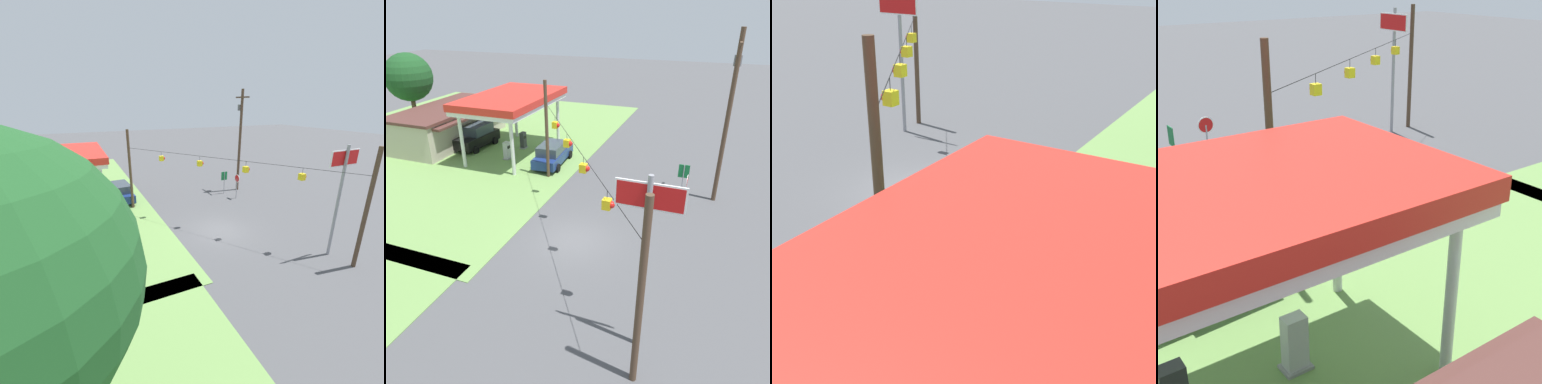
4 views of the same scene
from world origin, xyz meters
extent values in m
plane|color=#4C4C4F|center=(0.00, 0.00, 0.00)|extent=(160.00, 160.00, 0.00)
cube|color=silver|center=(10.84, 9.81, 4.41)|extent=(9.59, 5.67, 0.35)
cube|color=red|center=(10.84, 9.81, 4.86)|extent=(9.79, 5.87, 0.55)
cylinder|color=silver|center=(6.65, 7.57, 2.12)|extent=(0.28, 0.28, 4.23)
cube|color=#333D47|center=(9.55, 5.72, 1.43)|extent=(2.86, 1.90, 0.74)
cylinder|color=black|center=(8.24, 6.57, 0.34)|extent=(0.69, 0.27, 0.68)
cylinder|color=black|center=(8.38, 4.69, 0.34)|extent=(0.69, 0.27, 0.68)
cylinder|color=gray|center=(-5.74, -4.74, 3.52)|extent=(0.18, 0.18, 7.04)
cube|color=white|center=(-5.64, -4.74, 6.27)|extent=(0.06, 2.28, 0.94)
cube|color=red|center=(-5.64, -4.74, 6.27)|extent=(0.07, 2.16, 0.82)
cylinder|color=#4C3828|center=(-7.29, -5.00, 3.58)|extent=(0.24, 0.24, 7.16)
cylinder|color=#4C3828|center=(7.29, 5.00, 3.58)|extent=(0.24, 0.24, 7.16)
cylinder|color=black|center=(0.00, 0.00, 5.59)|extent=(14.60, 10.02, 0.02)
cylinder|color=black|center=(-4.37, -3.00, 5.41)|extent=(0.02, 0.02, 0.35)
cube|color=yellow|center=(-4.37, -3.00, 5.04)|extent=(0.32, 0.32, 0.40)
sphere|color=red|center=(-4.37, -3.17, 5.04)|extent=(0.28, 0.28, 0.28)
cylinder|color=black|center=(-1.46, -1.00, 5.41)|extent=(0.02, 0.02, 0.35)
cube|color=yellow|center=(-1.46, -1.00, 5.04)|extent=(0.32, 0.32, 0.40)
sphere|color=red|center=(-1.46, -1.17, 5.04)|extent=(0.28, 0.28, 0.28)
cylinder|color=black|center=(1.46, 1.00, 5.41)|extent=(0.02, 0.02, 0.35)
cube|color=yellow|center=(1.46, 1.00, 5.04)|extent=(0.32, 0.32, 0.40)
sphere|color=red|center=(1.46, 0.83, 5.04)|extent=(0.28, 0.28, 0.28)
cylinder|color=black|center=(4.37, 3.00, 5.41)|extent=(0.02, 0.02, 0.35)
cube|color=yellow|center=(4.37, 3.00, 5.04)|extent=(0.32, 0.32, 0.40)
sphere|color=red|center=(4.37, 2.83, 5.04)|extent=(0.28, 0.28, 0.28)
camera|label=1|loc=(-15.17, 9.21, 9.21)|focal=24.00mm
camera|label=2|loc=(-16.14, -6.35, 11.58)|focal=35.00mm
camera|label=3|loc=(15.13, 12.12, 8.64)|focal=50.00mm
camera|label=4|loc=(14.35, 18.89, 8.88)|focal=50.00mm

